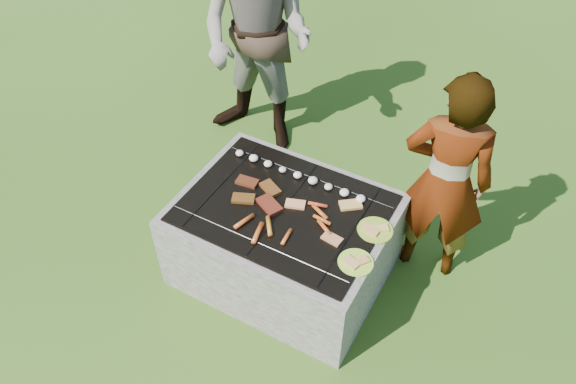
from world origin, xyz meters
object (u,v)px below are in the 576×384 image
Objects in this scene: plate_near at (355,263)px; bystander at (257,36)px; plate_far at (375,230)px; cook at (445,182)px; fire_pit at (284,242)px.

bystander reaches higher than plate_near.
plate_near is (-0.00, -0.28, -0.00)m from plate_far.
bystander is (-1.44, 1.33, 0.36)m from plate_near.
cook is at bearing 59.86° from plate_far.
cook is at bearing 33.54° from fire_pit.
cook is (0.26, 0.72, 0.15)m from plate_near.
plate_near reaches higher than fire_pit.
plate_far is at bearing 49.30° from cook.
cook is (0.26, 0.44, 0.15)m from plate_far.
cook is (0.82, 0.54, 0.48)m from fire_pit.
bystander is at bearing 137.41° from plate_near.
fire_pit is 0.67× the size of bystander.
plate_near is at bearing -17.54° from fire_pit.
bystander is at bearing 127.54° from fire_pit.
cook is 1.82m from bystander.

